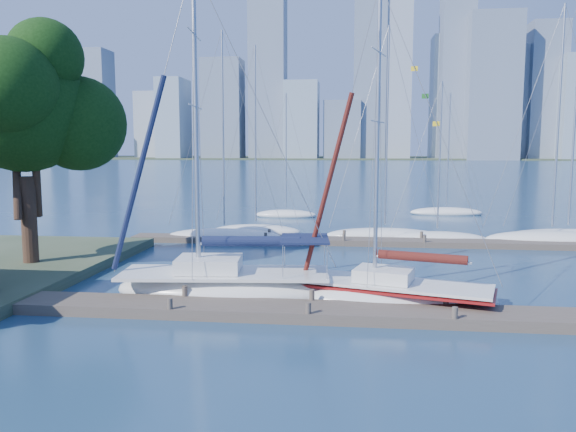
# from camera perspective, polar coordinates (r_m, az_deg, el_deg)

# --- Properties ---
(ground) EXTENTS (700.00, 700.00, 0.00)m
(ground) POSITION_cam_1_polar(r_m,az_deg,el_deg) (20.93, 2.26, -10.22)
(ground) COLOR navy
(ground) RESTS_ON ground
(near_dock) EXTENTS (26.00, 2.00, 0.40)m
(near_dock) POSITION_cam_1_polar(r_m,az_deg,el_deg) (20.88, 2.26, -9.70)
(near_dock) COLOR #4E4239
(near_dock) RESTS_ON ground
(far_dock) EXTENTS (30.00, 1.80, 0.36)m
(far_dock) POSITION_cam_1_polar(r_m,az_deg,el_deg) (36.45, 7.28, -2.59)
(far_dock) COLOR #4E4239
(far_dock) RESTS_ON ground
(far_shore) EXTENTS (800.00, 100.00, 1.50)m
(far_shore) POSITION_cam_1_polar(r_m,az_deg,el_deg) (340.01, 6.31, 5.84)
(far_shore) COLOR #38472D
(far_shore) RESTS_ON ground
(tree) EXTENTS (8.95, 8.18, 12.19)m
(tree) POSITION_cam_1_polar(r_m,az_deg,el_deg) (30.43, -25.29, 10.25)
(tree) COLOR #301F15
(tree) RESTS_ON ground
(sailboat_navy) EXTENTS (9.44, 3.84, 13.97)m
(sailboat_navy) POSITION_cam_1_polar(r_m,az_deg,el_deg) (23.46, -6.46, -5.78)
(sailboat_navy) COLOR white
(sailboat_navy) RESTS_ON ground
(sailboat_maroon) EXTENTS (8.16, 4.59, 12.86)m
(sailboat_maroon) POSITION_cam_1_polar(r_m,az_deg,el_deg) (22.59, 11.00, -6.30)
(sailboat_maroon) COLOR white
(sailboat_maroon) RESTS_ON ground
(bg_boat_0) EXTENTS (8.04, 2.81, 14.11)m
(bg_boat_0) POSITION_cam_1_polar(r_m,az_deg,el_deg) (38.05, -6.46, -2.03)
(bg_boat_0) COLOR white
(bg_boat_0) RESTS_ON ground
(bg_boat_1) EXTENTS (6.83, 3.86, 13.57)m
(bg_boat_1) POSITION_cam_1_polar(r_m,az_deg,el_deg) (40.31, -3.26, -1.50)
(bg_boat_1) COLOR white
(bg_boat_1) RESTS_ON ground
(bg_boat_2) EXTENTS (8.26, 4.84, 14.49)m
(bg_boat_2) POSITION_cam_1_polar(r_m,az_deg,el_deg) (38.82, 9.81, -1.92)
(bg_boat_2) COLOR white
(bg_boat_2) RESTS_ON ground
(bg_boat_3) EXTENTS (6.83, 3.73, 10.76)m
(bg_boat_3) POSITION_cam_1_polar(r_m,az_deg,el_deg) (38.50, 14.90, -2.19)
(bg_boat_3) COLOR white
(bg_boat_3) RESTS_ON ground
(bg_boat_4) EXTENTS (8.71, 3.80, 15.43)m
(bg_boat_4) POSITION_cam_1_polar(r_m,az_deg,el_deg) (40.10, 25.22, -2.15)
(bg_boat_4) COLOR white
(bg_boat_4) RESTS_ON ground
(bg_boat_5) EXTENTS (8.69, 3.21, 16.38)m
(bg_boat_5) POSITION_cam_1_polar(r_m,az_deg,el_deg) (41.45, 26.54, -1.93)
(bg_boat_5) COLOR white
(bg_boat_5) RESTS_ON ground
(bg_boat_6) EXTENTS (5.85, 3.61, 11.26)m
(bg_boat_6) POSITION_cam_1_polar(r_m,az_deg,el_deg) (50.54, -0.19, 0.18)
(bg_boat_6) COLOR white
(bg_boat_6) RESTS_ON ground
(bg_boat_7) EXTENTS (6.76, 2.50, 11.50)m
(bg_boat_7) POSITION_cam_1_polar(r_m,az_deg,el_deg) (54.32, 15.79, 0.39)
(bg_boat_7) COLOR white
(bg_boat_7) RESTS_ON ground
(skyline) EXTENTS (503.13, 51.31, 97.43)m
(skyline) POSITION_cam_1_polar(r_m,az_deg,el_deg) (312.08, 10.50, 11.99)
(skyline) COLOR #8299A8
(skyline) RESTS_ON ground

